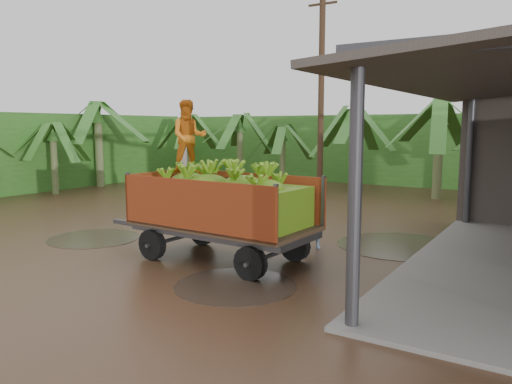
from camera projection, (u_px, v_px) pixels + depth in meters
ground at (215, 239)px, 13.29m from camera, size 100.00×100.00×0.00m
hedge_north at (360, 148)px, 27.53m from camera, size 22.00×3.00×3.60m
hedge_west at (30, 152)px, 23.81m from camera, size 3.00×18.00×3.60m
banana_trailer at (221, 204)px, 11.07m from camera, size 5.74×2.17×3.60m
man_blue at (312, 216)px, 12.28m from camera, size 0.66×0.51×1.62m
utility_pole at (321, 95)px, 19.87m from camera, size 1.20×0.24×8.36m
banana_plants at (249, 152)px, 21.66m from camera, size 24.48×21.06×4.32m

